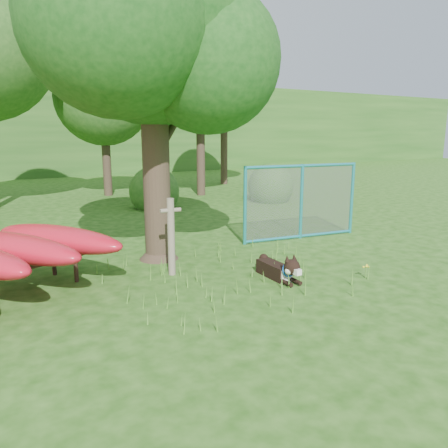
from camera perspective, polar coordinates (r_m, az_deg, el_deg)
ground at (r=7.46m, az=3.53°, el=-9.35°), size 80.00×80.00×0.00m
oak_tree at (r=9.47m, az=-9.77°, el=23.98°), size 5.17×4.94×7.06m
wooden_post at (r=8.35m, az=-6.92°, el=-1.41°), size 0.41×0.15×1.49m
husky_dog at (r=8.23m, az=7.35°, el=-5.89°), size 0.34×1.28×0.57m
fence_section at (r=11.32m, az=10.07°, el=2.88°), size 3.25×0.56×3.19m
wildflower_clump at (r=8.67m, az=18.08°, el=-5.42°), size 0.12×0.11×0.26m
bg_tree_c at (r=19.53m, az=-15.51°, el=15.65°), size 4.00×4.00×6.12m
bg_tree_d at (r=19.11m, az=-3.17°, el=19.08°), size 4.80×4.80×7.50m
bg_tree_e at (r=23.20m, az=0.00°, el=18.20°), size 4.60×4.60×7.55m
shrub_right at (r=17.46m, az=6.06°, el=2.97°), size 1.80×1.80×1.80m
shrub_mid at (r=16.10m, az=-9.02°, el=2.12°), size 1.80×1.80×1.80m
wooded_hillside at (r=33.93m, az=-25.11°, el=11.35°), size 80.00×12.00×6.00m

